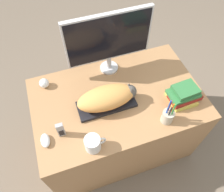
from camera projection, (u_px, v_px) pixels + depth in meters
name	position (u px, v px, depth m)	size (l,w,h in m)	color
ground_plane	(131.00, 177.00, 1.93)	(12.00, 12.00, 0.00)	#6B5B4C
desk	(117.00, 121.00, 1.85)	(1.21, 0.77, 0.71)	#9E7047
keyboard	(106.00, 104.00, 1.51)	(0.40, 0.16, 0.02)	black
cat	(108.00, 97.00, 1.45)	(0.41, 0.19, 0.13)	#D18C47
monitor	(109.00, 39.00, 1.48)	(0.61, 0.14, 0.49)	#B7B7BC
computer_mouse	(45.00, 140.00, 1.35)	(0.06, 0.10, 0.04)	silver
coffee_mug	(93.00, 144.00, 1.30)	(0.13, 0.10, 0.11)	silver
pen_cup	(168.00, 116.00, 1.40)	(0.08, 0.08, 0.23)	#B2A893
baseball	(44.00, 83.00, 1.59)	(0.07, 0.07, 0.07)	silver
phone	(61.00, 130.00, 1.34)	(0.04, 0.03, 0.12)	#99999E
book_stack	(184.00, 95.00, 1.50)	(0.23, 0.17, 0.13)	#CCC14C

